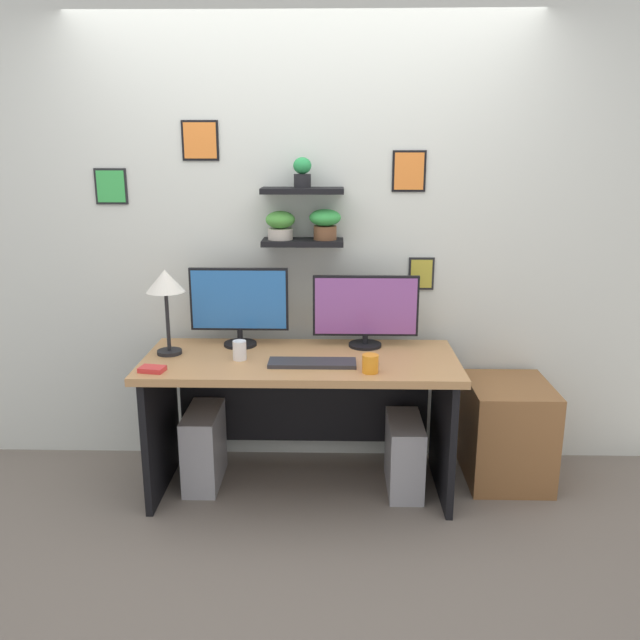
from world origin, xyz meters
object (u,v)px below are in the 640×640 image
Objects in this scene: desk at (301,392)px; scissors_tray at (152,369)px; computer_tower_left at (204,447)px; computer_mouse at (373,361)px; monitor_right at (366,310)px; drawer_cabinet at (507,432)px; keyboard at (312,363)px; desk_lamp at (165,287)px; coffee_mug at (370,364)px; monitor_left at (239,304)px; pen_cup at (240,350)px; computer_tower_right at (404,455)px.

scissors_tray is (-0.71, -0.29, 0.22)m from desk.
computer_mouse is at bearing -9.30° from computer_tower_left.
monitor_right reaches higher than drawer_cabinet.
computer_mouse is (0.30, 0.02, 0.01)m from keyboard.
desk_lamp is 1.13m from coffee_mug.
desk_lamp is at bearing 172.11° from computer_mouse.
monitor_right reaches higher than computer_mouse.
monitor_left is 0.69m from monitor_right.
keyboard is 4.40× the size of pen_cup.
drawer_cabinet is 1.68m from computer_tower_left.
pen_cup is at bearing -163.55° from desk.
computer_mouse is at bearing -162.81° from drawer_cabinet.
scissors_tray is at bearing -157.03° from monitor_right.
monitor_left is at bearing 97.33° from pen_cup.
coffee_mug is at bearing -16.98° from computer_tower_left.
pen_cup is 0.83× the size of scissors_tray.
coffee_mug is 1.10m from computer_tower_left.
computer_tower_left is at bearing -169.38° from monitor_right.
desk_lamp is at bearing 165.51° from coffee_mug.
monitor_left is at bearing 50.55° from scissors_tray.
computer_tower_left is (-0.89, 0.27, -0.58)m from coffee_mug.
computer_mouse is (0.71, -0.31, -0.22)m from monitor_left.
desk_lamp is at bearing 86.94° from scissors_tray.
monitor_left reaches higher than monitor_right.
coffee_mug reaches higher than keyboard.
monitor_right reaches higher than keyboard.
scissors_tray is 0.64m from computer_tower_left.
pen_cup is (0.03, -0.25, -0.18)m from monitor_left.
desk is 0.90m from desk_lamp.
monitor_right reaches higher than coffee_mug.
desk_lamp reaches higher than desk.
desk_lamp reaches higher than computer_mouse.
pen_cup reaches higher than desk.
desk is 0.51m from coffee_mug.
scissors_tray is at bearing -158.18° from desk.
desk_lamp reaches higher than drawer_cabinet.
desk is 2.84× the size of monitor_right.
desk is at bearing -25.27° from monitor_left.
computer_mouse is 1.13m from desk_lamp.
keyboard is 1.20m from drawer_cabinet.
computer_tower_right is (0.90, -0.21, -0.79)m from monitor_left.
monitor_right reaches higher than computer_tower_left.
coffee_mug is 0.90× the size of pen_cup.
monitor_left reaches higher than computer_tower_left.
desk_lamp is at bearing -154.76° from monitor_left.
computer_mouse is at bearing -150.56° from computer_tower_right.
keyboard is 0.86m from desk_lamp.
coffee_mug reaches higher than computer_tower_right.
desk_lamp is at bearing -177.18° from drawer_cabinet.
pen_cup is at bearing 164.55° from coffee_mug.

